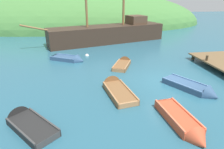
# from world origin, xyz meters

# --- Properties ---
(ground_plane) EXTENTS (120.00, 120.00, 0.00)m
(ground_plane) POSITION_xyz_m (0.00, 0.00, 0.00)
(ground_plane) COLOR #285B70
(shore_hill) EXTENTS (54.56, 26.58, 13.99)m
(shore_hill) POSITION_xyz_m (-6.48, 31.59, 0.00)
(shore_hill) COLOR #477F3D
(shore_hill) RESTS_ON ground
(sailing_ship) EXTENTS (17.85, 7.54, 13.77)m
(sailing_ship) POSITION_xyz_m (-2.30, 13.46, 0.86)
(sailing_ship) COLOR #38281E
(sailing_ship) RESTS_ON ground
(rowboat_outer_right) EXTENTS (2.87, 3.76, 1.18)m
(rowboat_outer_right) POSITION_xyz_m (1.11, -1.50, 0.12)
(rowboat_outer_right) COLOR #335175
(rowboat_outer_right) RESTS_ON ground
(rowboat_far) EXTENTS (1.34, 3.59, 1.02)m
(rowboat_far) POSITION_xyz_m (-1.45, -4.79, 0.14)
(rowboat_far) COLOR #C64C2D
(rowboat_far) RESTS_ON ground
(rowboat_outer_left) EXTENTS (1.86, 3.89, 1.23)m
(rowboat_outer_left) POSITION_xyz_m (-3.93, -0.62, 0.10)
(rowboat_outer_left) COLOR brown
(rowboat_outer_left) RESTS_ON ground
(rowboat_portside) EXTENTS (2.33, 3.30, 1.07)m
(rowboat_portside) POSITION_xyz_m (-2.38, 4.08, 0.09)
(rowboat_portside) COLOR brown
(rowboat_portside) RESTS_ON ground
(rowboat_center) EXTENTS (3.46, 2.64, 1.13)m
(rowboat_center) POSITION_xyz_m (-7.11, 6.17, 0.11)
(rowboat_center) COLOR #335175
(rowboat_center) RESTS_ON ground
(rowboat_near_dock) EXTENTS (3.08, 3.33, 1.17)m
(rowboat_near_dock) POSITION_xyz_m (-8.81, -3.48, 0.11)
(rowboat_near_dock) COLOR black
(rowboat_near_dock) RESTS_ON ground
(buoy_white) EXTENTS (0.39, 0.39, 0.39)m
(buoy_white) POSITION_xyz_m (-5.47, 7.52, 0.00)
(buoy_white) COLOR white
(buoy_white) RESTS_ON ground
(buoy_yellow) EXTENTS (0.43, 0.43, 0.43)m
(buoy_yellow) POSITION_xyz_m (-4.05, 1.18, 0.00)
(buoy_yellow) COLOR yellow
(buoy_yellow) RESTS_ON ground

